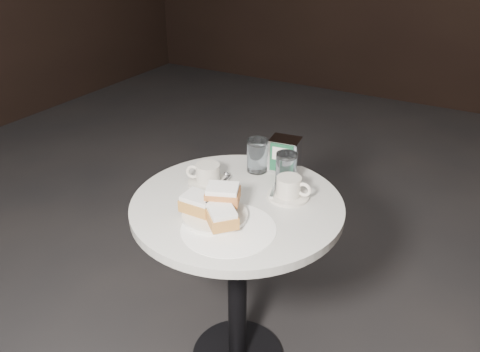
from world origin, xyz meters
name	(u,v)px	position (x,y,z in m)	size (l,w,h in m)	color
cafe_table	(237,250)	(0.00, 0.00, 0.55)	(0.70, 0.70, 0.74)	black
sugar_spill	(229,228)	(0.06, -0.15, 0.75)	(0.29, 0.29, 0.00)	white
beignet_plate	(214,208)	(-0.01, -0.12, 0.78)	(0.26, 0.26, 0.10)	silver
coffee_cup_left	(208,175)	(-0.15, 0.05, 0.78)	(0.18, 0.18, 0.07)	beige
coffee_cup_right	(289,189)	(0.14, 0.11, 0.78)	(0.15, 0.15, 0.07)	silver
water_glass_left	(257,156)	(-0.04, 0.23, 0.80)	(0.09, 0.09, 0.12)	white
water_glass_right	(286,169)	(0.09, 0.18, 0.80)	(0.09, 0.09, 0.12)	white
napkin_dispenser	(285,154)	(0.04, 0.28, 0.81)	(0.12, 0.10, 0.12)	silver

